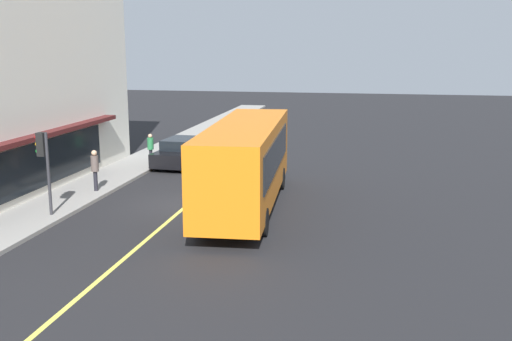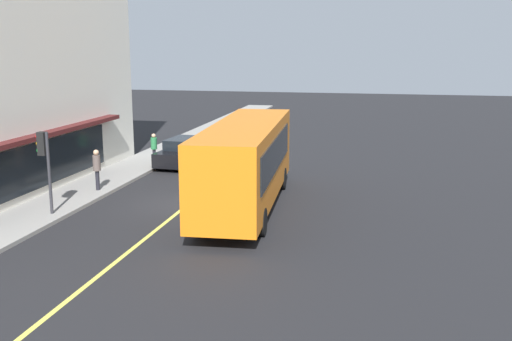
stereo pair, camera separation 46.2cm
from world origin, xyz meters
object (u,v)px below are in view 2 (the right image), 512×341
bus (246,161)px  car_black (183,152)px  pedestrian_waiting (97,166)px  pedestrian_mid_block (154,146)px  traffic_light (44,153)px

bus → car_black: bus is taller
pedestrian_waiting → pedestrian_mid_block: bearing=-1.6°
traffic_light → pedestrian_waiting: traffic_light is taller
car_black → pedestrian_mid_block: 1.64m
pedestrian_mid_block → traffic_light: bearing=178.3°
traffic_light → bus: bearing=-67.9°
bus → traffic_light: (-2.94, 7.24, 0.55)m
pedestrian_mid_block → car_black: bearing=-72.4°
traffic_light → car_black: size_ratio=0.73×
car_black → pedestrian_waiting: (-6.85, 1.70, 0.53)m
pedestrian_mid_block → bus: bearing=-136.7°
traffic_light → car_black: 11.08m
bus → pedestrian_waiting: 7.23m
car_black → pedestrian_mid_block: (-0.48, 1.52, 0.40)m
bus → pedestrian_waiting: bearing=82.0°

